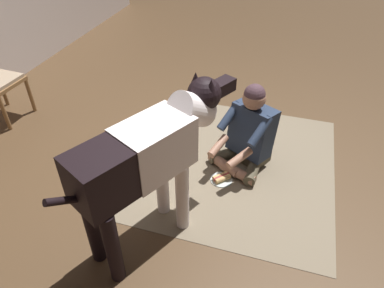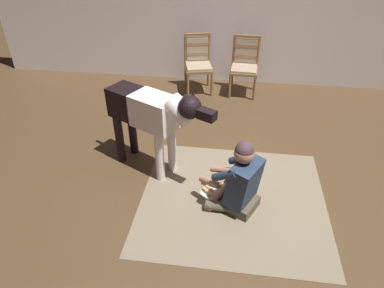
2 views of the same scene
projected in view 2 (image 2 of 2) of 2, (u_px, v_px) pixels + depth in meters
name	position (u px, v px, depth m)	size (l,w,h in m)	color
ground_plane	(232.00, 189.00, 4.06)	(15.88, 15.88, 0.00)	#4D3621
back_wall	(244.00, 9.00, 5.91)	(9.18, 0.10, 2.60)	silver
area_rug	(233.00, 199.00, 3.92)	(2.06, 1.92, 0.01)	#776953
dining_chair_left_of_pair	(198.00, 60.00, 6.01)	(0.56, 0.56, 0.98)	brown
dining_chair_right_of_pair	(245.00, 63.00, 5.92)	(0.48, 0.49, 0.98)	brown
person_sitting_on_floor	(239.00, 182.00, 3.63)	(0.70, 0.63, 0.86)	#4D4634
large_dog	(151.00, 114.00, 3.95)	(1.45, 0.84, 1.19)	silver
hot_dog_on_plate	(209.00, 191.00, 3.99)	(0.21, 0.21, 0.06)	silver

